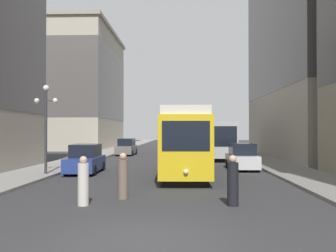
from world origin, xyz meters
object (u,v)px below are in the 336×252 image
object	(u,v)px
streetcar	(183,140)
parked_car_right_far	(242,157)
lamp_post_left_near	(46,115)
transit_bus	(219,138)
pedestrian_crossing_near	(83,183)
parked_car_left_near	(85,160)
pedestrian_on_sidewalk	(123,177)
parked_car_left_mid	(126,147)
pedestrian_crossing_far	(233,182)

from	to	relation	value
streetcar	parked_car_right_far	size ratio (longest dim) A/B	3.20
streetcar	lamp_post_left_near	distance (m)	8.45
transit_bus	parked_car_right_far	world-z (taller)	transit_bus
streetcar	pedestrian_crossing_near	world-z (taller)	streetcar
transit_bus	pedestrian_crossing_near	world-z (taller)	transit_bus
parked_car_left_near	pedestrian_on_sidewalk	xyz separation A→B (m)	(3.80, -9.06, -0.00)
parked_car_left_near	pedestrian_crossing_near	bearing A→B (deg)	-77.67
parked_car_left_mid	lamp_post_left_near	world-z (taller)	lamp_post_left_near
parked_car_left_mid	pedestrian_crossing_near	distance (m)	28.51
parked_car_left_near	pedestrian_crossing_far	world-z (taller)	parked_car_left_near
parked_car_left_mid	lamp_post_left_near	xyz separation A→B (m)	(-1.90, -19.73, 2.76)
pedestrian_crossing_near	lamp_post_left_near	bearing A→B (deg)	177.34
parked_car_right_far	transit_bus	bearing A→B (deg)	-87.28
parked_car_right_far	pedestrian_crossing_far	distance (m)	12.95
transit_bus	pedestrian_crossing_near	bearing A→B (deg)	-104.87
parked_car_right_far	lamp_post_left_near	size ratio (longest dim) A/B	0.81
parked_car_left_near	lamp_post_left_near	world-z (taller)	lamp_post_left_near
transit_bus	pedestrian_crossing_far	size ratio (longest dim) A/B	6.28
parked_car_left_near	pedestrian_crossing_far	xyz separation A→B (m)	(7.95, -10.31, -0.00)
transit_bus	pedestrian_crossing_near	xyz separation A→B (m)	(-7.11, -23.93, -1.12)
streetcar	pedestrian_crossing_near	bearing A→B (deg)	-109.77
parked_car_left_near	pedestrian_crossing_near	size ratio (longest dim) A/B	2.60
parked_car_right_far	pedestrian_on_sidewalk	size ratio (longest dim) A/B	2.34
streetcar	parked_car_left_mid	world-z (taller)	streetcar
pedestrian_crossing_far	parked_car_left_near	bearing A→B (deg)	-4.09
parked_car_right_far	parked_car_left_mid	bearing A→B (deg)	-56.64
parked_car_left_near	transit_bus	bearing A→B (deg)	52.62
lamp_post_left_near	pedestrian_crossing_far	bearing A→B (deg)	-40.77
parked_car_left_mid	pedestrian_crossing_far	bearing A→B (deg)	-73.20
streetcar	transit_bus	xyz separation A→B (m)	(3.53, 13.28, -0.15)
streetcar	parked_car_left_near	bearing A→B (deg)	-179.55
pedestrian_on_sidewalk	pedestrian_crossing_far	bearing A→B (deg)	121.56
parked_car_right_far	lamp_post_left_near	bearing A→B (deg)	19.08
parked_car_left_near	parked_car_left_mid	size ratio (longest dim) A/B	0.95
streetcar	pedestrian_on_sidewalk	size ratio (longest dim) A/B	7.49
streetcar	lamp_post_left_near	bearing A→B (deg)	-167.34
streetcar	pedestrian_crossing_far	world-z (taller)	streetcar
parked_car_left_mid	pedestrian_crossing_near	world-z (taller)	parked_car_left_mid
parked_car_right_far	streetcar	bearing A→B (deg)	28.71
lamp_post_left_near	pedestrian_on_sidewalk	bearing A→B (deg)	-51.77
transit_bus	pedestrian_on_sidewalk	xyz separation A→B (m)	(-5.90, -22.51, -1.10)
parked_car_left_mid	transit_bus	bearing A→B (deg)	-23.62
lamp_post_left_near	parked_car_left_mid	bearing A→B (deg)	84.50
pedestrian_crossing_near	pedestrian_crossing_far	xyz separation A→B (m)	(5.36, 0.16, 0.02)
transit_bus	streetcar	bearing A→B (deg)	-103.21
streetcar	parked_car_right_far	distance (m)	4.83
pedestrian_crossing_far	pedestrian_on_sidewalk	bearing A→B (deg)	31.45
pedestrian_crossing_far	lamp_post_left_near	xyz separation A→B (m)	(-9.85, 8.49, 2.76)
parked_car_left_mid	pedestrian_crossing_near	bearing A→B (deg)	-83.71
streetcar	parked_car_left_near	xyz separation A→B (m)	(-6.17, -0.18, -1.26)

